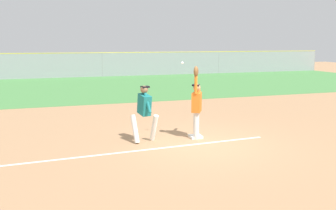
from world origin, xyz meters
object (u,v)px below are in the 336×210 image
parked_car_blue (44,67)px  fielder (197,103)px  parked_car_black (98,66)px  first_base (196,137)px  parked_car_green (157,65)px  baseball (182,63)px  runner (144,110)px

parked_car_blue → fielder: bearing=-77.8°
parked_car_blue → parked_car_black: same height
first_base → parked_car_green: 25.39m
baseball → parked_car_black: size_ratio=0.02×
first_base → parked_car_green: size_ratio=0.09×
parked_car_black → parked_car_green: same height
baseball → first_base: bearing=3.6°
parked_car_black → parked_car_green: bearing=-9.4°
fielder → baseball: 1.33m
baseball → parked_car_blue: bearing=100.2°
parked_car_blue → parked_car_black: (4.98, 0.57, 0.00)m
baseball → runner: bearing=177.4°
parked_car_blue → first_base: bearing=-77.7°
parked_car_black → baseball: bearing=-93.2°
runner → parked_car_blue: 25.09m
parked_car_green → runner: bearing=-106.1°
fielder → baseball: (-0.46, 0.04, 1.25)m
first_base → parked_car_blue: (-4.95, 24.89, 0.63)m
first_base → parked_car_green: parked_car_green is taller
parked_car_black → parked_car_green: 5.88m
runner → parked_car_blue: runner is taller
first_base → fielder: (-0.01, -0.07, 1.08)m
baseball → parked_car_blue: size_ratio=0.02×
runner → baseball: size_ratio=23.24×
fielder → parked_car_green: size_ratio=0.51×
fielder → parked_car_green: bearing=-72.6°
first_base → runner: bearing=179.2°
runner → parked_car_blue: (-3.30, 24.86, -0.32)m
fielder → parked_car_blue: bearing=-48.1°
first_base → baseball: 2.38m
first_base → baseball: size_ratio=5.14×
first_base → fielder: bearing=-98.8°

